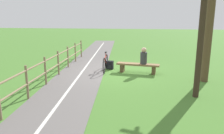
# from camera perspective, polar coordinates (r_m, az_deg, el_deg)

# --- Properties ---
(ground_plane) EXTENTS (80.00, 80.00, 0.00)m
(ground_plane) POSITION_cam_1_polar(r_m,az_deg,el_deg) (10.70, 1.25, -1.14)
(ground_plane) COLOR #477A2D
(paved_path) EXTENTS (5.96, 36.03, 0.02)m
(paved_path) POSITION_cam_1_polar(r_m,az_deg,el_deg) (7.29, -13.06, -8.27)
(paved_path) COLOR #66605E
(paved_path) RESTS_ON ground_plane
(path_centre_line) EXTENTS (3.49, 31.83, 0.00)m
(path_centre_line) POSITION_cam_1_polar(r_m,az_deg,el_deg) (7.28, -13.06, -8.20)
(path_centre_line) COLOR silver
(path_centre_line) RESTS_ON paved_path
(bench) EXTENTS (2.06, 0.68, 0.45)m
(bench) POSITION_cam_1_polar(r_m,az_deg,el_deg) (10.40, 6.81, 0.20)
(bench) COLOR brown
(bench) RESTS_ON ground_plane
(person_seated) EXTENTS (0.35, 0.35, 0.78)m
(person_seated) POSITION_cam_1_polar(r_m,az_deg,el_deg) (10.27, 8.33, 2.75)
(person_seated) COLOR #38383D
(person_seated) RESTS_ON bench
(bicycle) EXTENTS (0.15, 1.80, 0.94)m
(bicycle) POSITION_cam_1_polar(r_m,az_deg,el_deg) (10.69, -1.74, 1.04)
(bicycle) COLOR black
(bicycle) RESTS_ON ground_plane
(backpack) EXTENTS (0.36, 0.29, 0.43)m
(backpack) POSITION_cam_1_polar(r_m,az_deg,el_deg) (11.10, -0.55, 0.51)
(backpack) COLOR black
(backpack) RESTS_ON ground_plane
(fence_roadside) EXTENTS (0.83, 12.23, 1.11)m
(fence_roadside) POSITION_cam_1_polar(r_m,az_deg,el_deg) (8.83, -17.17, -0.40)
(fence_roadside) COLOR #847051
(fence_roadside) RESTS_ON ground_plane
(tree_mid_field) EXTENTS (1.24, 1.37, 4.87)m
(tree_mid_field) POSITION_cam_1_polar(r_m,az_deg,el_deg) (9.52, 24.03, 9.76)
(tree_mid_field) COLOR brown
(tree_mid_field) RESTS_ON ground_plane
(tree_by_path) EXTENTS (1.17, 1.19, 5.34)m
(tree_by_path) POSITION_cam_1_polar(r_m,az_deg,el_deg) (7.41, 22.95, 11.29)
(tree_by_path) COLOR #38281E
(tree_by_path) RESTS_ON ground_plane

